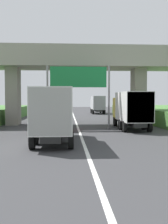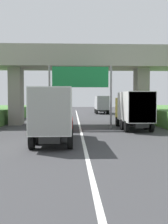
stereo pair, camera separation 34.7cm
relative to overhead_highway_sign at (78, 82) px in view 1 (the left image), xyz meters
name	(u,v)px [view 1 (the left image)]	position (x,y,z in m)	size (l,w,h in m)	color
lane_centre_stripe	(79,130)	(0.00, -1.06, -4.40)	(0.20, 87.26, 0.01)	white
overpass_bridge	(77,66)	(0.00, 4.85, 2.00)	(40.00, 4.80, 8.39)	gray
overhead_highway_sign	(78,82)	(0.00, 0.00, 0.00)	(5.88, 0.18, 5.89)	slate
truck_silver	(97,104)	(4.85, 27.51, -2.47)	(2.44, 7.30, 3.44)	black
truck_black	(54,113)	(-1.89, -7.62, -2.47)	(2.44, 7.30, 3.44)	black
truck_yellow	(131,108)	(4.88, -0.17, -2.47)	(2.44, 7.30, 3.44)	black
car_red	(61,121)	(-1.60, -0.57, -3.55)	(1.86, 4.10, 1.72)	red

